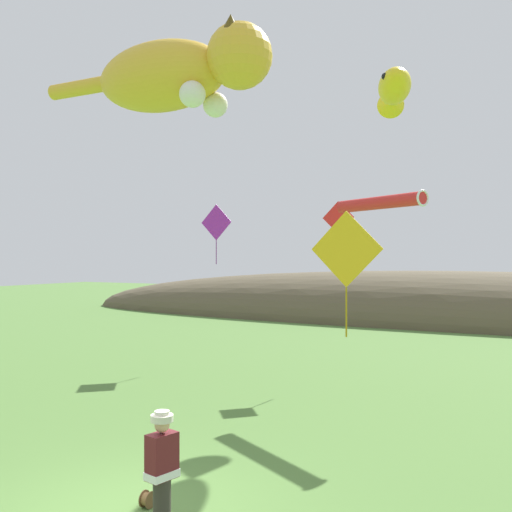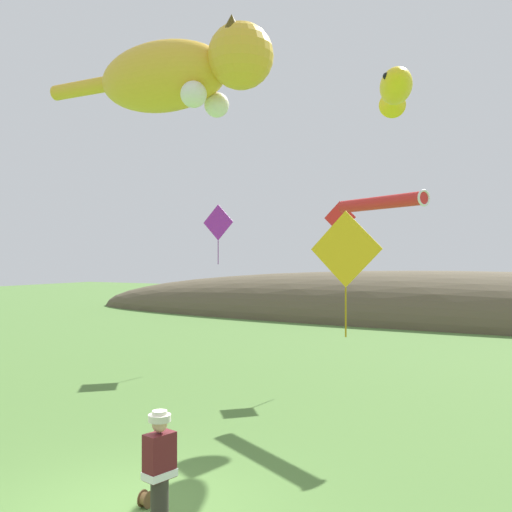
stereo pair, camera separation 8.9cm
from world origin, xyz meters
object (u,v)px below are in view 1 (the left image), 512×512
kite_diamond_violet (216,223)px  kite_diamond_gold (346,250)px  kite_fish_windsock (394,90)px  kite_diamond_red (338,218)px  kite_giant_cat (177,75)px  kite_tube_streamer (380,203)px  festival_attendant (162,473)px  kite_spool (147,499)px

kite_diamond_violet → kite_diamond_gold: kite_diamond_violet is taller
kite_fish_windsock → kite_diamond_gold: kite_fish_windsock is taller
kite_diamond_violet → kite_diamond_red: kite_diamond_violet is taller
kite_giant_cat → kite_tube_streamer: kite_giant_cat is taller
festival_attendant → kite_spool: size_ratio=6.89×
kite_giant_cat → kite_diamond_violet: size_ratio=3.64×
kite_giant_cat → kite_diamond_violet: (-1.16, 4.10, -4.24)m
kite_diamond_violet → kite_giant_cat: bearing=-74.2°
kite_spool → kite_tube_streamer: bearing=82.3°
festival_attendant → kite_spool: 1.46m
kite_giant_cat → kite_diamond_red: (3.82, 3.65, -4.26)m
kite_tube_streamer → festival_attendant: bearing=-91.7°
kite_fish_windsock → kite_diamond_violet: 8.01m
kite_tube_streamer → kite_diamond_gold: bearing=-80.4°
kite_giant_cat → kite_diamond_gold: size_ratio=3.59×
kite_giant_cat → kite_diamond_gold: bearing=-32.0°
kite_spool → kite_diamond_gold: size_ratio=0.11×
festival_attendant → kite_spool: bearing=137.6°
kite_tube_streamer → kite_spool: bearing=-97.7°
kite_spool → festival_attendant: bearing=-42.4°
kite_spool → kite_diamond_gold: (2.13, 3.00, 3.81)m
kite_fish_windsock → kite_diamond_red: size_ratio=1.72×
kite_tube_streamer → kite_diamond_violet: kite_diamond_violet is taller
kite_spool → kite_giant_cat: bearing=122.8°
kite_spool → kite_fish_windsock: size_ratio=0.08×
festival_attendant → kite_diamond_red: (-1.73, 11.71, 4.14)m
kite_diamond_gold → kite_diamond_violet: bearing=133.6°
kite_diamond_violet → kite_diamond_gold: bearing=-46.4°
kite_spool → kite_fish_windsock: 13.43m
kite_tube_streamer → kite_diamond_gold: kite_tube_streamer is taller
kite_tube_streamer → kite_giant_cat: bearing=-166.6°
kite_fish_windsock → kite_tube_streamer: kite_fish_windsock is taller
festival_attendant → kite_tube_streamer: (0.28, 9.45, 4.36)m
kite_fish_windsock → kite_diamond_violet: (-6.99, 1.18, -3.72)m
kite_diamond_gold → kite_tube_streamer: bearing=99.6°
kite_giant_cat → kite_diamond_gold: 9.67m
kite_diamond_violet → kite_diamond_gold: (7.95, -8.35, -1.17)m
festival_attendant → kite_giant_cat: size_ratio=0.22×
kite_giant_cat → kite_fish_windsock: kite_giant_cat is taller
kite_spool → kite_diamond_violet: bearing=117.2°
festival_attendant → kite_diamond_red: kite_diamond_red is taller
kite_diamond_violet → festival_attendant: bearing=-61.1°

